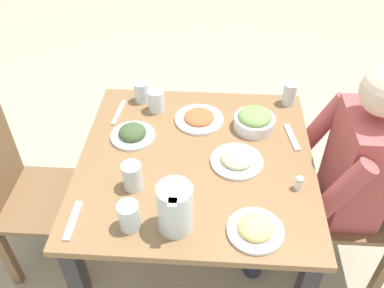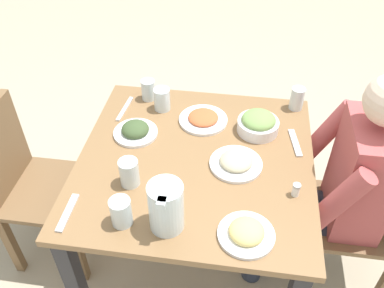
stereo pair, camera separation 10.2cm
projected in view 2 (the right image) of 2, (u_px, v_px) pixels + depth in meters
name	position (u px, v px, depth m)	size (l,w,h in m)	color
ground_plane	(195.00, 260.00, 2.17)	(8.00, 8.00, 0.00)	tan
dining_table	(195.00, 178.00, 1.76)	(0.95, 0.95, 0.74)	olive
chair_near	(376.00, 212.00, 1.79)	(0.40, 0.40, 0.86)	brown
chair_far	(28.00, 181.00, 1.93)	(0.40, 0.40, 0.86)	brown
diner_near	(336.00, 184.00, 1.72)	(0.48, 0.53, 1.16)	#B24C4C
water_pitcher	(166.00, 206.00, 1.37)	(0.16, 0.12, 0.19)	silver
salad_bowl	(258.00, 123.00, 1.79)	(0.18, 0.18, 0.09)	white
plate_rice_curry	(203.00, 119.00, 1.86)	(0.22, 0.22, 0.04)	white
plate_dolmas	(135.00, 131.00, 1.78)	(0.19, 0.19, 0.06)	white
plate_fries	(246.00, 233.00, 1.38)	(0.20, 0.20, 0.05)	white
plate_beans	(236.00, 162.00, 1.64)	(0.21, 0.21, 0.05)	white
water_glass_near_left	(297.00, 99.00, 1.90)	(0.06, 0.06, 0.11)	silver
water_glass_near_right	(162.00, 99.00, 1.90)	(0.07, 0.07, 0.11)	silver
water_glass_center	(148.00, 90.00, 1.96)	(0.07, 0.07, 0.10)	silver
water_glass_far_left	(129.00, 173.00, 1.54)	(0.07, 0.07, 0.11)	silver
water_glass_by_pitcher	(121.00, 212.00, 1.41)	(0.07, 0.07, 0.11)	silver
salt_shaker	(296.00, 190.00, 1.52)	(0.03, 0.03, 0.05)	white
fork_near	(295.00, 143.00, 1.75)	(0.17, 0.03, 0.01)	silver
knife_near	(125.00, 109.00, 1.93)	(0.18, 0.02, 0.01)	silver
fork_far	(68.00, 212.00, 1.47)	(0.17, 0.03, 0.01)	silver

